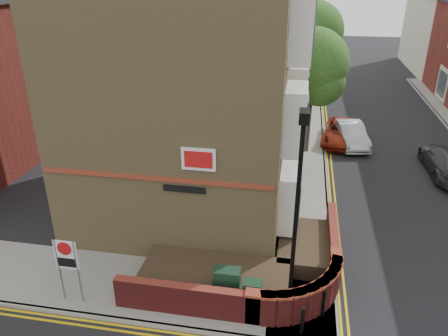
% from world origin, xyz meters
% --- Properties ---
extents(pavement_corner, '(13.00, 3.00, 0.12)m').
position_xyz_m(pavement_corner, '(-3.50, 1.50, 0.06)').
color(pavement_corner, gray).
rests_on(pavement_corner, ground).
extents(pavement_main, '(2.00, 32.00, 0.12)m').
position_xyz_m(pavement_main, '(2.00, 16.00, 0.06)').
color(pavement_main, gray).
rests_on(pavement_main, ground).
extents(kerb_side, '(13.00, 0.15, 0.12)m').
position_xyz_m(kerb_side, '(-3.50, 0.00, 0.06)').
color(kerb_side, gray).
rests_on(kerb_side, ground).
extents(kerb_main_near, '(0.15, 32.00, 0.12)m').
position_xyz_m(kerb_main_near, '(3.00, 16.00, 0.06)').
color(kerb_main_near, gray).
rests_on(kerb_main_near, ground).
extents(yellow_lines_side, '(13.00, 0.28, 0.01)m').
position_xyz_m(yellow_lines_side, '(-3.50, -0.25, 0.01)').
color(yellow_lines_side, gold).
rests_on(yellow_lines_side, ground).
extents(yellow_lines_main, '(0.28, 32.00, 0.01)m').
position_xyz_m(yellow_lines_main, '(3.25, 16.00, 0.01)').
color(yellow_lines_main, gold).
rests_on(yellow_lines_main, ground).
extents(corner_building, '(8.95, 10.40, 13.60)m').
position_xyz_m(corner_building, '(-2.84, 8.00, 6.23)').
color(corner_building, '#947C4F').
rests_on(corner_building, ground).
extents(garden_wall, '(6.80, 6.00, 1.20)m').
position_xyz_m(garden_wall, '(0.00, 2.50, 0.00)').
color(garden_wall, maroon).
rests_on(garden_wall, ground).
extents(lamppost, '(0.25, 0.50, 6.30)m').
position_xyz_m(lamppost, '(1.60, 1.20, 3.34)').
color(lamppost, black).
rests_on(lamppost, pavement_corner).
extents(utility_cabinet_large, '(0.80, 0.45, 1.20)m').
position_xyz_m(utility_cabinet_large, '(-0.30, 1.30, 0.72)').
color(utility_cabinet_large, '#15301F').
rests_on(utility_cabinet_large, pavement_corner).
extents(utility_cabinet_small, '(0.55, 0.40, 1.10)m').
position_xyz_m(utility_cabinet_small, '(0.50, 1.00, 0.67)').
color(utility_cabinet_small, '#15301F').
rests_on(utility_cabinet_small, pavement_corner).
extents(bollard_near, '(0.11, 0.11, 0.90)m').
position_xyz_m(bollard_near, '(2.00, 0.40, 0.57)').
color(bollard_near, black).
rests_on(bollard_near, pavement_corner).
extents(bollard_far, '(0.11, 0.11, 0.90)m').
position_xyz_m(bollard_far, '(2.60, 1.20, 0.57)').
color(bollard_far, black).
rests_on(bollard_far, pavement_corner).
extents(zone_sign, '(0.72, 0.07, 2.20)m').
position_xyz_m(zone_sign, '(-5.00, 0.50, 1.64)').
color(zone_sign, slate).
rests_on(zone_sign, pavement_corner).
extents(far_terrace_cream, '(5.40, 12.40, 8.00)m').
position_xyz_m(far_terrace_cream, '(14.50, 38.00, 4.05)').
color(far_terrace_cream, beige).
rests_on(far_terrace_cream, ground).
extents(tree_near, '(3.64, 3.65, 6.70)m').
position_xyz_m(tree_near, '(2.00, 14.05, 4.70)').
color(tree_near, '#382B1E').
rests_on(tree_near, pavement_main).
extents(tree_mid, '(4.03, 4.03, 7.42)m').
position_xyz_m(tree_mid, '(2.00, 22.05, 5.20)').
color(tree_mid, '#382B1E').
rests_on(tree_mid, pavement_main).
extents(tree_far, '(3.81, 3.81, 7.00)m').
position_xyz_m(tree_far, '(2.00, 30.05, 4.91)').
color(tree_far, '#382B1E').
rests_on(tree_far, pavement_main).
extents(traffic_light_assembly, '(0.20, 0.16, 4.20)m').
position_xyz_m(traffic_light_assembly, '(2.40, 25.00, 2.78)').
color(traffic_light_assembly, black).
rests_on(traffic_light_assembly, pavement_main).
extents(silver_car_near, '(2.09, 4.16, 1.31)m').
position_xyz_m(silver_car_near, '(4.49, 15.64, 0.66)').
color(silver_car_near, '#B4B5BC').
rests_on(silver_car_near, ground).
extents(red_car_main, '(2.72, 4.78, 1.26)m').
position_xyz_m(red_car_main, '(4.04, 16.00, 0.63)').
color(red_car_main, maroon).
rests_on(red_car_main, ground).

